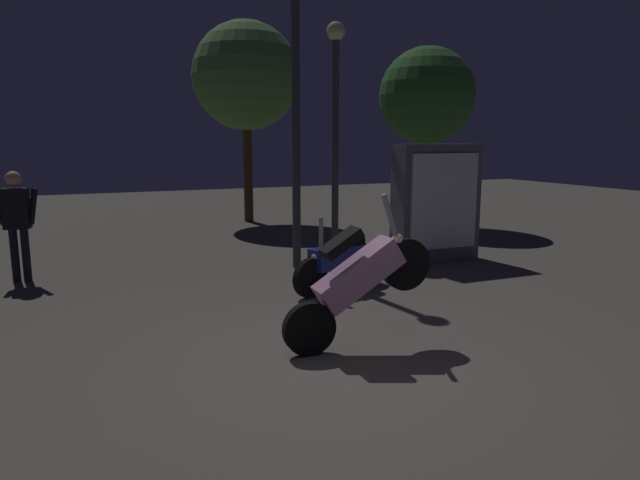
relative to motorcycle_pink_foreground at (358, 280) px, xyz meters
name	(u,v)px	position (x,y,z in m)	size (l,w,h in m)	color
ground_plane	(335,366)	(-0.43, -0.35, -0.74)	(40.00, 40.00, 0.00)	#605951
motorcycle_pink_foreground	(358,280)	(0.00, 0.00, 0.00)	(1.66, 0.33, 1.63)	black
motorcycle_blue_parked_left	(339,261)	(0.82, 2.16, -0.31)	(1.61, 0.61, 1.11)	black
person_rider_beside	(17,216)	(-3.46, 4.63, 0.28)	(0.67, 0.31, 1.71)	black
streetlamp_near	(296,71)	(0.81, 3.82, 2.53)	(0.36, 0.36, 5.17)	#38383D
streetlamp_far	(335,105)	(2.19, 5.23, 2.10)	(0.36, 0.36, 4.40)	#38383D
tree_left_bg	(427,96)	(5.59, 7.12, 2.48)	(2.37, 2.37, 4.44)	#4C331E
tree_center_bg	(246,77)	(1.66, 9.53, 3.02)	(2.77, 2.77, 5.17)	#4C331E
kiosk_billboard	(436,203)	(3.35, 3.41, 0.31)	(1.61, 0.56, 2.10)	#595960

